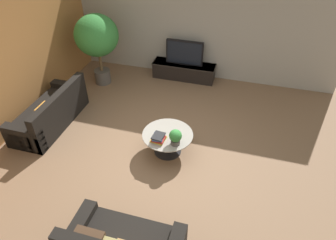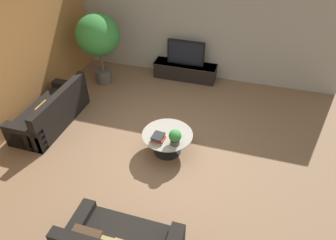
# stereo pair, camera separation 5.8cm
# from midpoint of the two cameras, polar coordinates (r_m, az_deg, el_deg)

# --- Properties ---
(ground_plane) EXTENTS (24.00, 24.00, 0.00)m
(ground_plane) POSITION_cam_midpoint_polar(r_m,az_deg,el_deg) (6.14, -1.76, -5.55)
(ground_plane) COLOR brown
(back_wall_stone) EXTENTS (7.40, 0.12, 3.00)m
(back_wall_stone) POSITION_cam_midpoint_polar(r_m,az_deg,el_deg) (8.09, 5.28, 18.15)
(back_wall_stone) COLOR #A39E93
(back_wall_stone) RESTS_ON ground
(side_wall_left) EXTENTS (0.12, 7.40, 3.00)m
(side_wall_left) POSITION_cam_midpoint_polar(r_m,az_deg,el_deg) (6.98, -28.42, 10.38)
(side_wall_left) COLOR #B2753D
(side_wall_left) RESTS_ON ground
(media_console) EXTENTS (1.71, 0.50, 0.43)m
(media_console) POSITION_cam_midpoint_polar(r_m,az_deg,el_deg) (8.36, 2.85, 9.38)
(media_console) COLOR black
(media_console) RESTS_ON ground
(television) EXTENTS (0.99, 0.13, 0.66)m
(television) POSITION_cam_midpoint_polar(r_m,az_deg,el_deg) (8.12, 2.96, 12.67)
(television) COLOR black
(television) RESTS_ON media_console
(coffee_table) EXTENTS (0.99, 0.99, 0.45)m
(coffee_table) POSITION_cam_midpoint_polar(r_m,az_deg,el_deg) (5.88, -0.35, -3.70)
(coffee_table) COLOR black
(coffee_table) RESTS_ON ground
(couch_by_wall) EXTENTS (0.84, 1.93, 0.84)m
(couch_by_wall) POSITION_cam_midpoint_polar(r_m,az_deg,el_deg) (7.10, -21.61, 1.19)
(couch_by_wall) COLOR black
(couch_by_wall) RESTS_ON ground
(potted_palm_tall) EXTENTS (1.09, 1.09, 1.85)m
(potted_palm_tall) POSITION_cam_midpoint_polar(r_m,az_deg,el_deg) (7.89, -13.62, 15.02)
(potted_palm_tall) COLOR #514C47
(potted_palm_tall) RESTS_ON ground
(potted_plant_tabletop) EXTENTS (0.24, 0.24, 0.32)m
(potted_plant_tabletop) POSITION_cam_midpoint_polar(r_m,az_deg,el_deg) (5.47, 1.12, -3.22)
(potted_plant_tabletop) COLOR #514C47
(potted_plant_tabletop) RESTS_ON coffee_table
(book_stack) EXTENTS (0.28, 0.29, 0.12)m
(book_stack) POSITION_cam_midpoint_polar(r_m,az_deg,el_deg) (5.62, -2.14, -3.43)
(book_stack) COLOR gold
(book_stack) RESTS_ON coffee_table
(remote_black) EXTENTS (0.11, 0.16, 0.02)m
(remote_black) POSITION_cam_midpoint_polar(r_m,az_deg,el_deg) (5.82, 0.77, -2.32)
(remote_black) COLOR black
(remote_black) RESTS_ON coffee_table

